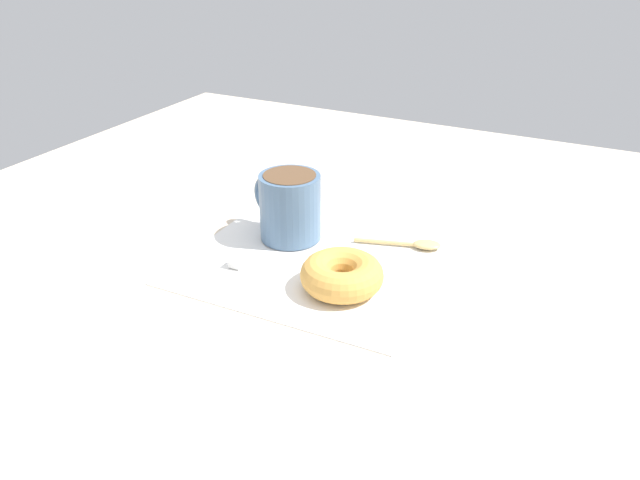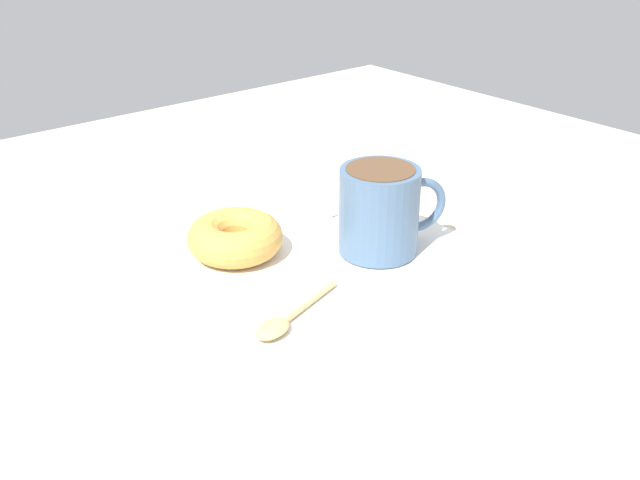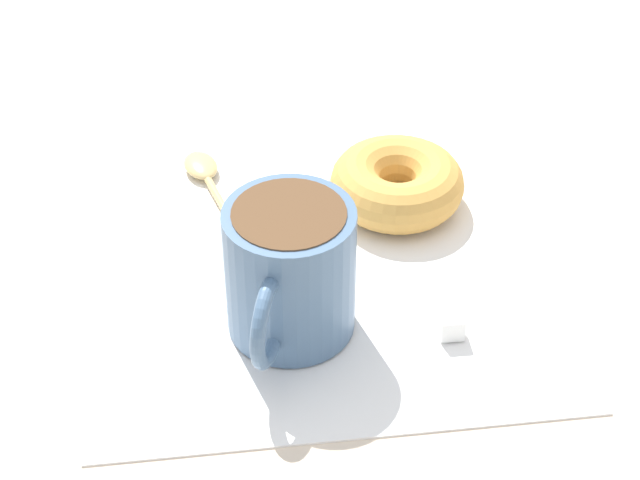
{
  "view_description": "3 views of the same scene",
  "coord_description": "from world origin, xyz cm",
  "px_view_note": "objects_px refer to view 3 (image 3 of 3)",
  "views": [
    {
      "loc": [
        33.79,
        -63.39,
        38.69
      ],
      "look_at": [
        2.39,
        -1.19,
        2.3
      ],
      "focal_mm": 35.0,
      "sensor_mm": 36.0,
      "label": 1
    },
    {
      "loc": [
        42.75,
        47.46,
        34.33
      ],
      "look_at": [
        2.39,
        -1.19,
        2.3
      ],
      "focal_mm": 40.0,
      "sensor_mm": 36.0,
      "label": 2
    },
    {
      "loc": [
        -52.24,
        4.94,
        47.82
      ],
      "look_at": [
        2.39,
        -1.19,
        2.3
      ],
      "focal_mm": 60.0,
      "sensor_mm": 36.0,
      "label": 3
    }
  ],
  "objects_px": {
    "coffee_cup": "(289,271)",
    "spoon": "(206,176)",
    "sugar_cube": "(451,325)",
    "donut": "(397,183)"
  },
  "relations": [
    {
      "from": "donut",
      "to": "sugar_cube",
      "type": "xyz_separation_m",
      "value": [
        -0.14,
        -0.01,
        -0.01
      ]
    },
    {
      "from": "coffee_cup",
      "to": "spoon",
      "type": "relative_size",
      "value": 0.99
    },
    {
      "from": "sugar_cube",
      "to": "donut",
      "type": "bearing_deg",
      "value": 4.88
    },
    {
      "from": "coffee_cup",
      "to": "spoon",
      "type": "distance_m",
      "value": 0.17
    },
    {
      "from": "coffee_cup",
      "to": "donut",
      "type": "relative_size",
      "value": 1.16
    },
    {
      "from": "donut",
      "to": "sugar_cube",
      "type": "distance_m",
      "value": 0.14
    },
    {
      "from": "donut",
      "to": "spoon",
      "type": "distance_m",
      "value": 0.14
    },
    {
      "from": "coffee_cup",
      "to": "spoon",
      "type": "height_order",
      "value": "coffee_cup"
    },
    {
      "from": "coffee_cup",
      "to": "sugar_cube",
      "type": "distance_m",
      "value": 0.11
    },
    {
      "from": "coffee_cup",
      "to": "spoon",
      "type": "bearing_deg",
      "value": 16.66
    }
  ]
}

